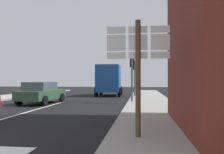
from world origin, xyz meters
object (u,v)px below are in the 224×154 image
Objects in this scene: delivery_truck at (109,79)px; traffic_light_near_right at (132,67)px; traffic_light_far_right at (135,70)px; sedan_far at (41,92)px; route_sign_post at (138,66)px.

delivery_truck is 8.29m from traffic_light_near_right.
traffic_light_far_right reaches higher than delivery_truck.
delivery_truck reaches higher than sedan_far.
delivery_truck is 1.58× the size of route_sign_post.
sedan_far is 11.73m from route_sign_post.
sedan_far is 9.51m from traffic_light_far_right.
traffic_light_far_right reaches higher than route_sign_post.
route_sign_post is (6.67, -9.57, 1.24)m from sedan_far.
traffic_light_near_right reaches higher than route_sign_post.
traffic_light_far_right is (2.61, -1.66, 0.89)m from delivery_truck.
route_sign_post is at bearing -88.09° from traffic_light_far_right.
delivery_truck is 18.58m from route_sign_post.
route_sign_post is at bearing -55.14° from sedan_far.
delivery_truck is at bearing 108.43° from traffic_light_near_right.
delivery_truck is 3.22m from traffic_light_far_right.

